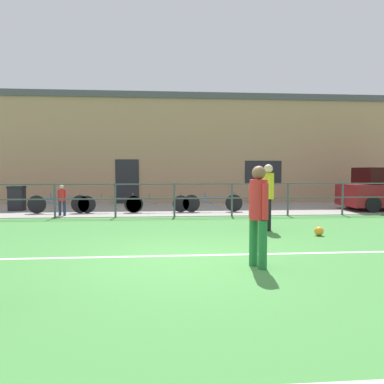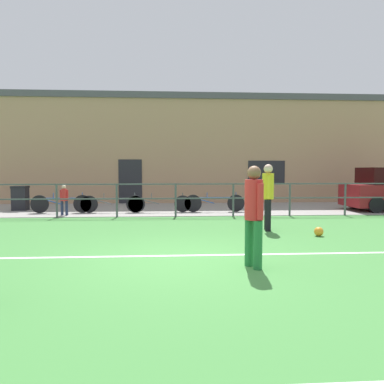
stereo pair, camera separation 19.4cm
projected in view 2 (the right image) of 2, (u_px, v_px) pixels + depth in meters
ground at (182, 260)px, 6.67m from camera, size 60.00×44.00×0.04m
field_line_touchline at (182, 255)px, 6.95m from camera, size 36.00×0.11×0.00m
pavement_strip at (174, 209)px, 15.13m from camera, size 48.00×5.00×0.02m
perimeter_fence at (176, 195)px, 12.60m from camera, size 36.07×0.07×1.15m
clubhouse_facade at (173, 149)px, 18.65m from camera, size 28.00×2.56×5.28m
player_striker at (254, 210)px, 6.05m from camera, size 0.30×0.44×1.69m
player_winger at (268, 193)px, 9.77m from camera, size 0.31×0.48×1.77m
soccer_ball_match at (319, 232)px, 8.97m from camera, size 0.22×0.22×0.22m
spectator_child at (64, 198)px, 12.87m from camera, size 0.29×0.19×1.07m
bicycle_parked_0 at (159, 203)px, 13.78m from camera, size 2.36×0.04×0.73m
bicycle_parked_2 at (112, 204)px, 13.66m from camera, size 2.32×0.04×0.74m
bicycle_parked_3 at (61, 204)px, 13.54m from camera, size 2.22×0.04×0.76m
bicycle_parked_4 at (214, 203)px, 13.91m from camera, size 2.29×0.04×0.75m
trash_bin_0 at (20, 198)px, 14.46m from camera, size 0.58×0.49×0.96m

